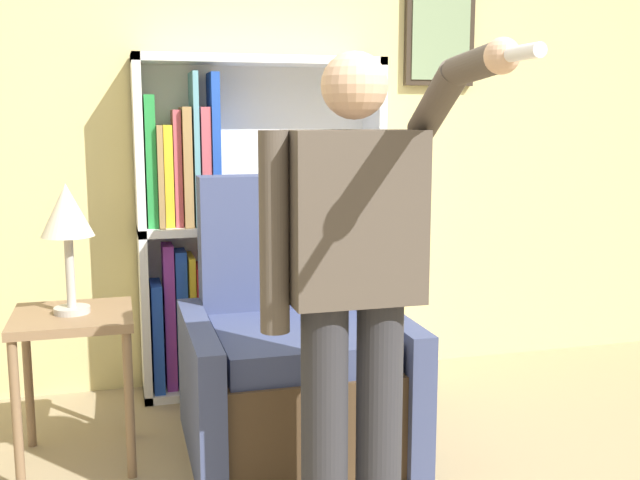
# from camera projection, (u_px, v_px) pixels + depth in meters

# --- Properties ---
(wall_back) EXTENTS (8.00, 0.11, 2.80)m
(wall_back) POSITION_uv_depth(u_px,v_px,m) (279.00, 115.00, 3.90)
(wall_back) COLOR #DBCC84
(wall_back) RESTS_ON ground_plane
(bookcase) EXTENTS (1.23, 0.28, 1.68)m
(bookcase) POSITION_uv_depth(u_px,v_px,m) (230.00, 237.00, 3.77)
(bookcase) COLOR white
(bookcase) RESTS_ON ground_plane
(armchair) EXTENTS (0.89, 0.87, 1.13)m
(armchair) POSITION_uv_depth(u_px,v_px,m) (292.00, 363.00, 3.19)
(armchair) COLOR #4C3823
(armchair) RESTS_ON ground_plane
(person_standing) EXTENTS (0.56, 0.78, 1.58)m
(person_standing) POSITION_uv_depth(u_px,v_px,m) (354.00, 277.00, 2.31)
(person_standing) COLOR #2D2D33
(person_standing) RESTS_ON ground_plane
(side_table) EXTENTS (0.46, 0.46, 0.62)m
(side_table) POSITION_uv_depth(u_px,v_px,m) (74.00, 339.00, 2.98)
(side_table) COLOR #846647
(side_table) RESTS_ON ground_plane
(table_lamp) EXTENTS (0.20, 0.20, 0.51)m
(table_lamp) POSITION_uv_depth(u_px,v_px,m) (67.00, 218.00, 2.90)
(table_lamp) COLOR #B7B2A8
(table_lamp) RESTS_ON side_table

